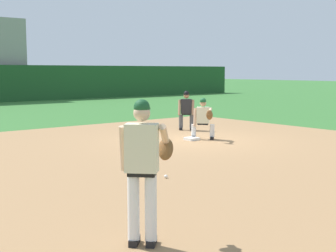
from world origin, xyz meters
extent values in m
plane|color=#336B2D|center=(0.00, 0.00, 0.00)|extent=(160.00, 160.00, 0.00)
cube|color=#9E754C|center=(-3.27, -3.17, 0.00)|extent=(18.00, 18.00, 0.01)
cube|color=white|center=(0.00, 0.00, 0.04)|extent=(0.38, 0.38, 0.09)
sphere|color=white|center=(-3.96, -3.60, 0.04)|extent=(0.07, 0.07, 0.07)
cube|color=black|center=(-6.59, -6.23, 0.04)|extent=(0.26, 0.26, 0.09)
cylinder|color=white|center=(-6.62, -6.25, 0.50)|extent=(0.15, 0.15, 0.84)
cube|color=black|center=(-6.44, -6.38, 0.04)|extent=(0.26, 0.26, 0.09)
cylinder|color=white|center=(-6.46, -6.41, 0.50)|extent=(0.15, 0.15, 0.84)
cube|color=black|center=(-6.54, -6.33, 0.94)|extent=(0.38, 0.38, 0.06)
cube|color=beige|center=(-6.54, -6.33, 1.26)|extent=(0.45, 0.45, 0.60)
sphere|color=#DBB28E|center=(-6.53, -6.32, 1.69)|extent=(0.21, 0.21, 0.21)
sphere|color=#194C28|center=(-6.53, -6.32, 1.76)|extent=(0.20, 0.20, 0.20)
cube|color=#194C28|center=(-6.46, -6.26, 1.74)|extent=(0.20, 0.20, 0.02)
cylinder|color=#DBB28E|center=(-6.66, -6.10, 1.23)|extent=(0.20, 0.20, 0.59)
cylinder|color=#DBB28E|center=(-6.15, -6.31, 1.35)|extent=(0.44, 0.43, 0.41)
ellipsoid|color=brown|center=(-6.09, -6.25, 1.19)|extent=(0.35, 0.35, 0.34)
cube|color=black|center=(0.62, -0.29, 0.04)|extent=(0.27, 0.26, 0.09)
cylinder|color=white|center=(0.65, -0.26, 0.28)|extent=(0.15, 0.15, 0.40)
cube|color=black|center=(0.22, 0.16, 0.04)|extent=(0.27, 0.26, 0.09)
cylinder|color=white|center=(0.25, 0.18, 0.28)|extent=(0.15, 0.15, 0.40)
cube|color=black|center=(0.45, -0.04, 0.50)|extent=(0.38, 0.39, 0.06)
cube|color=beige|center=(0.45, -0.04, 0.78)|extent=(0.45, 0.46, 0.52)
sphere|color=tan|center=(0.43, -0.05, 1.17)|extent=(0.21, 0.21, 0.21)
sphere|color=#194C28|center=(0.43, -0.05, 1.24)|extent=(0.20, 0.20, 0.20)
cube|color=#194C28|center=(0.36, -0.11, 1.22)|extent=(0.20, 0.20, 0.02)
cylinder|color=tan|center=(0.31, -0.50, 0.92)|extent=(0.49, 0.46, 0.24)
cylinder|color=tan|center=(0.21, 0.08, 0.72)|extent=(0.24, 0.23, 0.58)
ellipsoid|color=brown|center=(0.15, -0.65, 0.85)|extent=(0.30, 0.29, 0.35)
cube|color=black|center=(1.68, 1.87, 0.04)|extent=(0.26, 0.26, 0.09)
cylinder|color=#515154|center=(1.71, 1.90, 0.33)|extent=(0.15, 0.15, 0.50)
cube|color=black|center=(1.39, 2.15, 0.04)|extent=(0.26, 0.26, 0.09)
cylinder|color=#515154|center=(1.42, 2.18, 0.33)|extent=(0.15, 0.15, 0.50)
cube|color=black|center=(1.56, 2.04, 0.60)|extent=(0.38, 0.38, 0.06)
cube|color=#232326|center=(1.56, 2.04, 0.89)|extent=(0.45, 0.45, 0.54)
sphere|color=#9E7051|center=(1.55, 2.02, 1.29)|extent=(0.21, 0.21, 0.21)
sphere|color=black|center=(1.55, 2.02, 1.36)|extent=(0.20, 0.20, 0.20)
cube|color=black|center=(1.49, 1.96, 1.34)|extent=(0.20, 0.20, 0.02)
cylinder|color=#9E7051|center=(1.64, 1.76, 0.86)|extent=(0.29, 0.30, 0.56)
cylinder|color=#9E7051|center=(1.28, 2.11, 0.86)|extent=(0.29, 0.30, 0.56)
cube|color=#236038|center=(2.84, 23.47, 2.94)|extent=(0.47, 0.20, 0.44)
cube|color=#236038|center=(3.40, 23.47, 2.94)|extent=(0.47, 0.20, 0.44)
cube|color=#236038|center=(2.84, 24.32, 3.49)|extent=(0.47, 0.20, 0.44)
cube|color=#236038|center=(3.40, 24.32, 3.49)|extent=(0.47, 0.20, 0.44)
cube|color=#236038|center=(3.40, 25.17, 4.04)|extent=(0.47, 0.20, 0.44)
cube|color=#236038|center=(3.40, 26.02, 4.59)|extent=(0.47, 0.20, 0.44)
camera|label=1|loc=(-9.88, -10.95, 2.21)|focal=50.00mm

